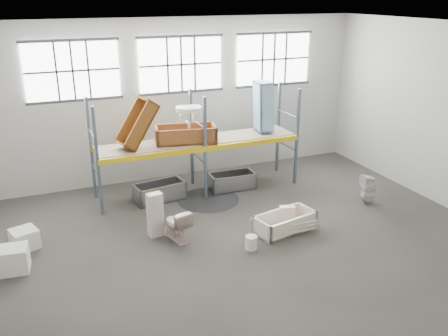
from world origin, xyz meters
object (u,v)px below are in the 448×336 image
steel_tub_right (232,181)px  blue_tub_upright (263,106)px  steel_tub_left (160,192)px  rust_tub_flat (186,134)px  bucket (251,242)px  carton_near (13,259)px  toilet_white (368,189)px  cistern_tall (155,215)px  bathtub_beige (285,222)px  toilet_beige (177,225)px

steel_tub_right → blue_tub_upright: size_ratio=0.90×
steel_tub_left → steel_tub_right: (2.27, -0.02, -0.01)m
rust_tub_flat → bucket: size_ratio=5.32×
steel_tub_left → carton_near: carton_near is taller
toilet_white → carton_near: size_ratio=1.32×
rust_tub_flat → blue_tub_upright: bearing=2.6°
cistern_tall → steel_tub_left: cistern_tall is taller
cistern_tall → steel_tub_right: 3.58m
bathtub_beige → rust_tub_flat: size_ratio=0.90×
blue_tub_upright → toilet_white: bearing=-55.2°
bathtub_beige → toilet_white: bearing=-1.1°
cistern_tall → toilet_white: size_ratio=1.32×
bathtub_beige → carton_near: carton_near is taller
rust_tub_flat → carton_near: 5.73m
bathtub_beige → toilet_white: 3.07m
toilet_white → blue_tub_upright: 3.97m
toilet_beige → cistern_tall: cistern_tall is taller
toilet_white → rust_tub_flat: size_ratio=0.49×
cistern_tall → bucket: 2.45m
bucket → toilet_beige: bearing=143.4°
bathtub_beige → toilet_white: size_ratio=1.82×
steel_tub_right → blue_tub_upright: blue_tub_upright is taller
bathtub_beige → toilet_beige: size_ratio=1.93×
toilet_white → steel_tub_left: toilet_white is taller
bathtub_beige → steel_tub_right: size_ratio=1.14×
bathtub_beige → steel_tub_left: 3.89m
toilet_white → bucket: bearing=-68.2°
toilet_beige → steel_tub_right: toilet_beige is taller
carton_near → cistern_tall: bearing=6.6°
toilet_white → steel_tub_right: toilet_white is taller
steel_tub_right → rust_tub_flat: rust_tub_flat is taller
cistern_tall → bucket: bearing=-47.7°
cistern_tall → carton_near: cistern_tall is taller
rust_tub_flat → steel_tub_left: bearing=-165.6°
toilet_beige → carton_near: (-3.69, 0.02, -0.13)m
cistern_tall → steel_tub_left: 2.18m
cistern_tall → bucket: size_ratio=3.44×
blue_tub_upright → carton_near: 8.16m
cistern_tall → toilet_white: cistern_tall is taller
blue_tub_upright → carton_near: blue_tub_upright is taller
steel_tub_left → blue_tub_upright: 4.07m
cistern_tall → blue_tub_upright: 5.10m
toilet_beige → steel_tub_left: size_ratio=0.57×
steel_tub_right → rust_tub_flat: size_ratio=0.79×
bathtub_beige → carton_near: bearing=162.6°
rust_tub_flat → bucket: 4.14m
toilet_beige → cistern_tall: 0.61m
rust_tub_flat → bathtub_beige: bearing=-65.4°
steel_tub_right → cistern_tall: bearing=-145.3°
bathtub_beige → toilet_beige: (-2.65, 0.59, 0.18)m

